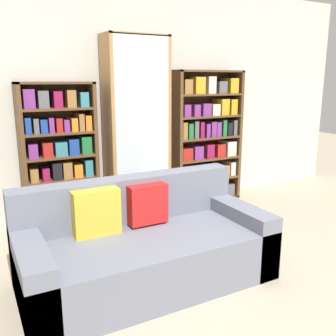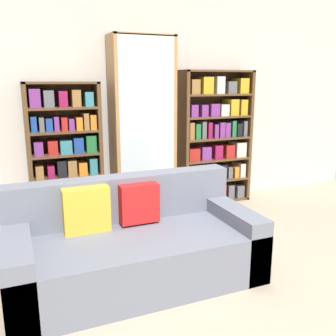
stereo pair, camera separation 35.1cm
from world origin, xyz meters
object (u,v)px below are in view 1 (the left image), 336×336
object	(u,v)px
couch	(144,247)
display_cabinet	(136,127)
wine_bottle	(189,209)
bookshelf_left	(60,157)
bookshelf_right	(206,139)

from	to	relation	value
couch	display_cabinet	distance (m)	1.80
couch	display_cabinet	xyz separation A→B (m)	(0.60, 1.51, 0.76)
display_cabinet	couch	bearing A→B (deg)	-111.73
couch	wine_bottle	xyz separation A→B (m)	(0.96, 0.87, -0.12)
bookshelf_left	wine_bottle	xyz separation A→B (m)	(1.25, -0.65, -0.60)
couch	bookshelf_right	world-z (taller)	bookshelf_right
couch	bookshelf_right	xyz separation A→B (m)	(1.59, 1.53, 0.55)
bookshelf_right	wine_bottle	world-z (taller)	bookshelf_right
bookshelf_right	couch	bearing A→B (deg)	-136.20
bookshelf_left	couch	bearing A→B (deg)	-79.00
couch	wine_bottle	world-z (taller)	couch
couch	bookshelf_left	size ratio (longest dim) A/B	1.24
bookshelf_left	bookshelf_right	size ratio (longest dim) A/B	0.92
bookshelf_right	bookshelf_left	bearing A→B (deg)	-180.00
couch	bookshelf_right	size ratio (longest dim) A/B	1.14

